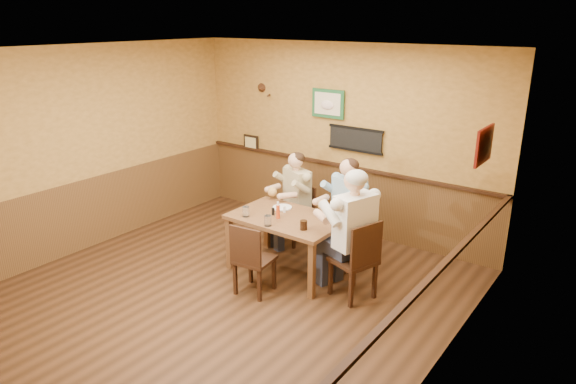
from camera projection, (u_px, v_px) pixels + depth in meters
name	position (u px, v px, depth m)	size (l,w,h in m)	color
room	(243.00, 154.00, 5.67)	(5.02, 5.03, 2.81)	#321D0F
dining_table	(287.00, 223.00, 6.47)	(1.40, 0.90, 0.75)	brown
chair_back_left	(297.00, 215.00, 7.38)	(0.39, 0.39, 0.85)	#341D10
chair_back_right	(348.00, 230.00, 6.80)	(0.41, 0.41, 0.90)	#341D10
chair_right_end	(353.00, 259.00, 5.91)	(0.45, 0.45, 0.97)	#341D10
chair_near_side	(254.00, 258.00, 6.02)	(0.41, 0.41, 0.89)	#341D10
diner_tan_shirt	(297.00, 203.00, 7.33)	(0.56, 0.56, 1.21)	#C8B889
diner_blue_polo	(348.00, 216.00, 6.74)	(0.59, 0.59, 1.28)	#84AAC6
diner_white_elder	(354.00, 242.00, 5.85)	(0.64, 0.64, 1.39)	white
water_glass_left	(246.00, 212.00, 6.42)	(0.09, 0.09, 0.13)	white
water_glass_mid	(268.00, 221.00, 6.14)	(0.09, 0.09, 0.13)	white
cola_tumbler	(304.00, 225.00, 6.03)	(0.09, 0.09, 0.11)	black
hot_sauce_bottle	(278.00, 211.00, 6.35)	(0.05, 0.05, 0.20)	#C83E15
salt_shaker	(284.00, 209.00, 6.57)	(0.03, 0.03, 0.08)	white
pepper_shaker	(273.00, 212.00, 6.48)	(0.04, 0.04, 0.09)	black
plate_far_left	(282.00, 207.00, 6.73)	(0.25, 0.25, 0.02)	silver
plate_far_right	(327.00, 217.00, 6.40)	(0.25, 0.25, 0.02)	white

